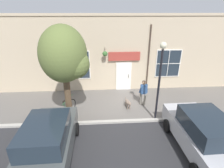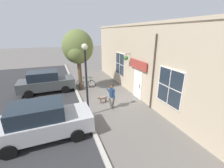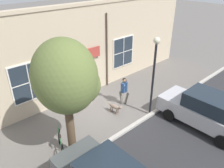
{
  "view_description": "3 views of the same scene",
  "coord_description": "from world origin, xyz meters",
  "px_view_note": "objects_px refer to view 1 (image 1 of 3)",
  "views": [
    {
      "loc": [
        9.69,
        -1.57,
        5.49
      ],
      "look_at": [
        -1.01,
        -0.84,
        0.95
      ],
      "focal_mm": 28.0,
      "sensor_mm": 36.0,
      "label": 1
    },
    {
      "loc": [
        3.38,
        9.16,
        4.74
      ],
      "look_at": [
        -0.28,
        -0.37,
        1.18
      ],
      "focal_mm": 24.0,
      "sensor_mm": 36.0,
      "label": 2
    },
    {
      "loc": [
        7.56,
        -6.62,
        6.87
      ],
      "look_at": [
        0.07,
        0.24,
        1.49
      ],
      "focal_mm": 35.0,
      "sensor_mm": 36.0,
      "label": 3
    }
  ],
  "objects_px": {
    "leaning_bicycle": "(67,108)",
    "dog_on_leash": "(128,103)",
    "parked_car_nearest_curb": "(48,141)",
    "parked_car_mid_block": "(203,134)",
    "street_lamp": "(160,71)",
    "street_tree_by_curb": "(65,56)",
    "pedestrian_walking": "(143,91)"
  },
  "relations": [
    {
      "from": "leaning_bicycle",
      "to": "parked_car_nearest_curb",
      "type": "height_order",
      "value": "parked_car_nearest_curb"
    },
    {
      "from": "street_tree_by_curb",
      "to": "parked_car_nearest_curb",
      "type": "height_order",
      "value": "street_tree_by_curb"
    },
    {
      "from": "parked_car_mid_block",
      "to": "street_tree_by_curb",
      "type": "bearing_deg",
      "value": -115.13
    },
    {
      "from": "dog_on_leash",
      "to": "parked_car_mid_block",
      "type": "height_order",
      "value": "parked_car_mid_block"
    },
    {
      "from": "street_tree_by_curb",
      "to": "pedestrian_walking",
      "type": "bearing_deg",
      "value": 107.31
    },
    {
      "from": "street_lamp",
      "to": "pedestrian_walking",
      "type": "bearing_deg",
      "value": -168.9
    },
    {
      "from": "leaning_bicycle",
      "to": "street_lamp",
      "type": "height_order",
      "value": "street_lamp"
    },
    {
      "from": "street_tree_by_curb",
      "to": "street_lamp",
      "type": "height_order",
      "value": "street_tree_by_curb"
    },
    {
      "from": "pedestrian_walking",
      "to": "street_tree_by_curb",
      "type": "distance_m",
      "value": 5.07
    },
    {
      "from": "street_tree_by_curb",
      "to": "street_lamp",
      "type": "distance_m",
      "value": 4.58
    },
    {
      "from": "leaning_bicycle",
      "to": "pedestrian_walking",
      "type": "bearing_deg",
      "value": 99.44
    },
    {
      "from": "pedestrian_walking",
      "to": "street_lamp",
      "type": "height_order",
      "value": "street_lamp"
    },
    {
      "from": "parked_car_nearest_curb",
      "to": "street_lamp",
      "type": "height_order",
      "value": "street_lamp"
    },
    {
      "from": "street_lamp",
      "to": "parked_car_nearest_curb",
      "type": "bearing_deg",
      "value": -64.34
    },
    {
      "from": "dog_on_leash",
      "to": "street_tree_by_curb",
      "type": "xyz_separation_m",
      "value": [
        0.98,
        -3.23,
        3.12
      ]
    },
    {
      "from": "leaning_bicycle",
      "to": "dog_on_leash",
      "type": "bearing_deg",
      "value": 96.83
    },
    {
      "from": "pedestrian_walking",
      "to": "parked_car_mid_block",
      "type": "xyz_separation_m",
      "value": [
        3.99,
        1.51,
        -0.1
      ]
    },
    {
      "from": "dog_on_leash",
      "to": "leaning_bicycle",
      "type": "relative_size",
      "value": 0.67
    },
    {
      "from": "dog_on_leash",
      "to": "parked_car_mid_block",
      "type": "relative_size",
      "value": 0.24
    },
    {
      "from": "parked_car_mid_block",
      "to": "parked_car_nearest_curb",
      "type": "bearing_deg",
      "value": -89.82
    },
    {
      "from": "parked_car_nearest_curb",
      "to": "street_lamp",
      "type": "relative_size",
      "value": 1.03
    },
    {
      "from": "parked_car_nearest_curb",
      "to": "parked_car_mid_block",
      "type": "xyz_separation_m",
      "value": [
        -0.02,
        6.15,
        0.0
      ]
    },
    {
      "from": "pedestrian_walking",
      "to": "leaning_bicycle",
      "type": "height_order",
      "value": "pedestrian_walking"
    },
    {
      "from": "dog_on_leash",
      "to": "pedestrian_walking",
      "type": "bearing_deg",
      "value": 108.6
    },
    {
      "from": "leaning_bicycle",
      "to": "parked_car_mid_block",
      "type": "xyz_separation_m",
      "value": [
        3.24,
        6.04,
        0.5
      ]
    },
    {
      "from": "dog_on_leash",
      "to": "street_lamp",
      "type": "relative_size",
      "value": 0.25
    },
    {
      "from": "pedestrian_walking",
      "to": "dog_on_leash",
      "type": "relative_size",
      "value": 1.56
    },
    {
      "from": "parked_car_nearest_curb",
      "to": "street_tree_by_curb",
      "type": "bearing_deg",
      "value": 170.84
    },
    {
      "from": "pedestrian_walking",
      "to": "street_tree_by_curb",
      "type": "height_order",
      "value": "street_tree_by_curb"
    },
    {
      "from": "parked_car_mid_block",
      "to": "street_lamp",
      "type": "xyz_separation_m",
      "value": [
        -2.36,
        -1.19,
        1.91
      ]
    },
    {
      "from": "pedestrian_walking",
      "to": "dog_on_leash",
      "type": "height_order",
      "value": "pedestrian_walking"
    },
    {
      "from": "pedestrian_walking",
      "to": "street_lamp",
      "type": "xyz_separation_m",
      "value": [
        1.63,
        0.32,
        1.81
      ]
    }
  ]
}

